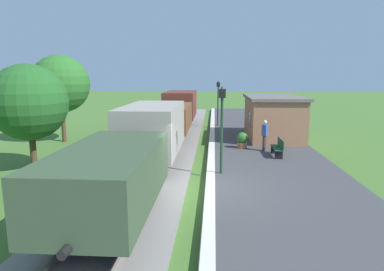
% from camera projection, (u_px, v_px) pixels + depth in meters
% --- Properties ---
extents(ground_plane, '(160.00, 160.00, 0.00)m').
position_uv_depth(ground_plane, '(199.00, 194.00, 12.23)').
color(ground_plane, '#47702D').
extents(platform_slab, '(6.00, 60.00, 0.25)m').
position_uv_depth(platform_slab, '(287.00, 193.00, 12.00)').
color(platform_slab, '#424244').
rests_on(platform_slab, ground).
extents(platform_edge_stripe, '(0.36, 60.00, 0.01)m').
position_uv_depth(platform_edge_stripe, '(210.00, 188.00, 12.16)').
color(platform_edge_stripe, silver).
rests_on(platform_edge_stripe, platform_slab).
extents(track_ballast, '(3.80, 60.00, 0.12)m').
position_uv_depth(track_ballast, '(136.00, 191.00, 12.38)').
color(track_ballast, gray).
rests_on(track_ballast, ground).
extents(rail_near, '(0.07, 60.00, 0.14)m').
position_uv_depth(rail_near, '(155.00, 188.00, 12.30)').
color(rail_near, slate).
rests_on(rail_near, track_ballast).
extents(rail_far, '(0.07, 60.00, 0.14)m').
position_uv_depth(rail_far, '(117.00, 188.00, 12.40)').
color(rail_far, slate).
rests_on(rail_far, track_ballast).
extents(freight_train, '(2.50, 26.00, 2.72)m').
position_uv_depth(freight_train, '(164.00, 124.00, 19.36)').
color(freight_train, '#384C33').
rests_on(freight_train, rail_near).
extents(station_hut, '(3.50, 5.80, 2.78)m').
position_uv_depth(station_hut, '(273.00, 117.00, 21.70)').
color(station_hut, '#9E6B4C').
rests_on(station_hut, platform_slab).
extents(bench_near_hut, '(0.42, 1.50, 0.91)m').
position_uv_depth(bench_near_hut, '(278.00, 147.00, 16.88)').
color(bench_near_hut, '#1E4C2D').
rests_on(bench_near_hut, platform_slab).
extents(person_waiting, '(0.37, 0.44, 1.71)m').
position_uv_depth(person_waiting, '(265.00, 134.00, 18.01)').
color(person_waiting, '#38332D').
rests_on(person_waiting, platform_slab).
extents(potted_planter, '(0.64, 0.64, 0.92)m').
position_uv_depth(potted_planter, '(242.00, 140.00, 18.78)').
color(potted_planter, '#9E6642').
rests_on(potted_planter, platform_slab).
extents(lamp_post_near, '(0.28, 0.28, 3.70)m').
position_uv_depth(lamp_post_near, '(222.00, 114.00, 13.56)').
color(lamp_post_near, '#193823').
rests_on(lamp_post_near, platform_slab).
extents(lamp_post_far, '(0.28, 0.28, 3.70)m').
position_uv_depth(lamp_post_far, '(218.00, 95.00, 26.79)').
color(lamp_post_far, '#193823').
rests_on(lamp_post_far, platform_slab).
extents(tree_trackside_mid, '(3.42, 3.42, 4.88)m').
position_uv_depth(tree_trackside_mid, '(29.00, 102.00, 14.72)').
color(tree_trackside_mid, '#4C3823').
rests_on(tree_trackside_mid, ground).
extents(tree_trackside_far, '(3.72, 3.72, 5.68)m').
position_uv_depth(tree_trackside_far, '(61.00, 84.00, 21.31)').
color(tree_trackside_far, '#4C3823').
rests_on(tree_trackside_far, ground).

